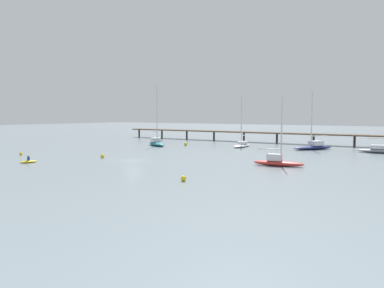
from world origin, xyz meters
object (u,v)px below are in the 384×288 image
at_px(pier, 326,131).
at_px(sailboat_navy, 313,146).
at_px(sailboat_teal, 156,142).
at_px(mooring_buoy_outer, 102,156).
at_px(sailboat_gray, 382,149).
at_px(mooring_buoy_mid, 183,178).
at_px(sailboat_red, 278,161).
at_px(sailboat_white, 242,144).
at_px(dinghy_yellow, 29,161).
at_px(mooring_buoy_inner, 186,144).
at_px(mooring_buoy_far, 21,154).

bearing_deg(pier, sailboat_navy, -85.32).
height_order(sailboat_teal, mooring_buoy_outer, sailboat_teal).
bearing_deg(sailboat_gray, mooring_buoy_outer, -136.64).
bearing_deg(mooring_buoy_mid, sailboat_red, 78.47).
distance_m(sailboat_white, dinghy_yellow, 44.37).
bearing_deg(sailboat_gray, dinghy_yellow, -132.16).
bearing_deg(dinghy_yellow, mooring_buoy_inner, 88.08).
relative_size(pier, sailboat_red, 8.82).
bearing_deg(sailboat_teal, sailboat_navy, 17.62).
xyz_separation_m(sailboat_navy, mooring_buoy_inner, (-26.36, -6.95, -0.31)).
relative_size(pier, sailboat_teal, 6.16).
distance_m(pier, mooring_buoy_inner, 31.84).
bearing_deg(sailboat_navy, pier, 94.68).
bearing_deg(pier, mooring_buoy_inner, -143.16).
height_order(mooring_buoy_outer, mooring_buoy_mid, mooring_buoy_outer).
bearing_deg(dinghy_yellow, sailboat_teal, 97.31).
bearing_deg(sailboat_white, sailboat_red, -54.09).
xyz_separation_m(sailboat_gray, sailboat_red, (-8.91, -27.31, 0.01)).
xyz_separation_m(sailboat_gray, mooring_buoy_inner, (-38.94, -6.50, -0.29)).
relative_size(pier, mooring_buoy_mid, 137.39).
xyz_separation_m(sailboat_red, mooring_buoy_inner, (-30.03, 20.81, -0.30)).
relative_size(dinghy_yellow, mooring_buoy_inner, 3.59).
bearing_deg(sailboat_white, pier, 46.55).
xyz_separation_m(pier, sailboat_teal, (-31.09, -22.24, -2.52)).
xyz_separation_m(mooring_buoy_inner, mooring_buoy_mid, (26.51, -38.08, -0.07)).
xyz_separation_m(sailboat_gray, sailboat_teal, (-44.65, -9.73, 0.12)).
relative_size(sailboat_teal, dinghy_yellow, 5.06).
distance_m(sailboat_red, dinghy_yellow, 35.66).
distance_m(sailboat_white, mooring_buoy_outer, 33.19).
relative_size(sailboat_gray, mooring_buoy_mid, 18.70).
bearing_deg(sailboat_teal, mooring_buoy_inner, 29.50).
relative_size(sailboat_navy, sailboat_gray, 1.02).
xyz_separation_m(mooring_buoy_outer, mooring_buoy_mid, (23.55, -10.60, -0.02)).
xyz_separation_m(sailboat_teal, mooring_buoy_inner, (5.71, 3.23, -0.42)).
bearing_deg(pier, sailboat_gray, -42.69).
height_order(sailboat_gray, dinghy_yellow, sailboat_gray).
xyz_separation_m(dinghy_yellow, mooring_buoy_mid, (27.78, -0.19, 0.08)).
relative_size(pier, mooring_buoy_far, 152.51).
bearing_deg(sailboat_teal, sailboat_white, 24.09).
bearing_deg(mooring_buoy_outer, mooring_buoy_mid, -24.22).
bearing_deg(sailboat_teal, mooring_buoy_far, -102.20).
relative_size(mooring_buoy_outer, mooring_buoy_inner, 0.87).
bearing_deg(mooring_buoy_inner, sailboat_red, -34.72).
bearing_deg(mooring_buoy_mid, dinghy_yellow, 179.62).
relative_size(sailboat_red, mooring_buoy_inner, 12.70).
bearing_deg(mooring_buoy_mid, sailboat_gray, 74.42).
bearing_deg(sailboat_red, sailboat_gray, 71.94).
height_order(sailboat_gray, mooring_buoy_far, sailboat_gray).
distance_m(sailboat_navy, mooring_buoy_far, 54.87).
bearing_deg(sailboat_red, mooring_buoy_mid, -101.53).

